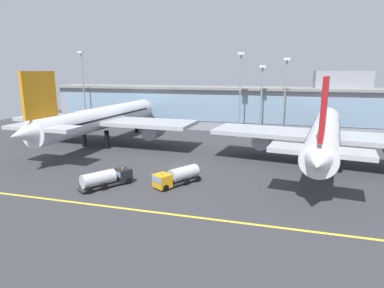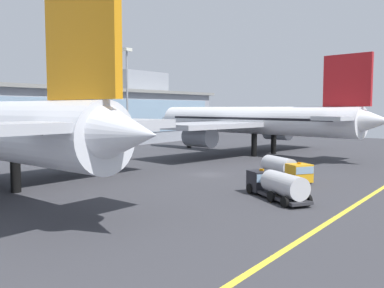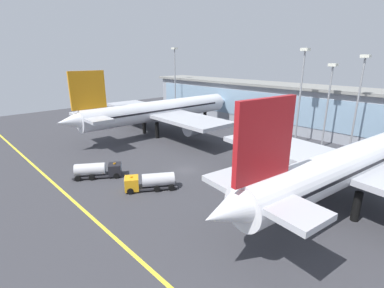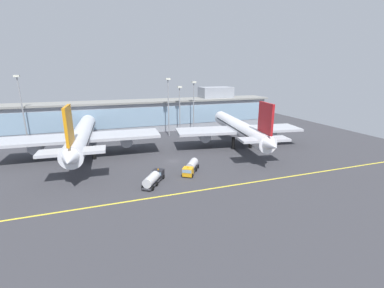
{
  "view_description": "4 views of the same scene",
  "coord_description": "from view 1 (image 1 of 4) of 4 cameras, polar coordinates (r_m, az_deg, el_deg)",
  "views": [
    {
      "loc": [
        18.82,
        -60.53,
        19.1
      ],
      "look_at": [
        0.8,
        3.83,
        3.98
      ],
      "focal_mm": 30.14,
      "sensor_mm": 36.0,
      "label": 1
    },
    {
      "loc": [
        -48.43,
        -33.32,
        9.36
      ],
      "look_at": [
        5.68,
        7.28,
        3.57
      ],
      "focal_mm": 39.35,
      "sensor_mm": 36.0,
      "label": 2
    },
    {
      "loc": [
        39.57,
        -36.1,
        22.32
      ],
      "look_at": [
        -0.86,
        2.54,
        4.86
      ],
      "focal_mm": 26.23,
      "sensor_mm": 36.0,
      "label": 3
    },
    {
      "loc": [
        -19.53,
        -74.07,
        26.93
      ],
      "look_at": [
        6.91,
        2.27,
        4.32
      ],
      "focal_mm": 24.31,
      "sensor_mm": 36.0,
      "label": 4
    }
  ],
  "objects": [
    {
      "name": "baggage_tug_near",
      "position": [
        56.55,
        -14.72,
        -5.81
      ],
      "size": [
        7.02,
        8.88,
        2.9
      ],
      "rotation": [
        0.0,
        0.0,
        0.99
      ],
      "color": "black",
      "rests_on": "ground"
    },
    {
      "name": "terminal_building",
      "position": [
        109.98,
        6.59,
        6.61
      ],
      "size": [
        123.25,
        14.0,
        19.27
      ],
      "color": "#9399A3",
      "rests_on": "ground"
    },
    {
      "name": "airliner_near_left",
      "position": [
        87.77,
        -15.67,
        4.34
      ],
      "size": [
        49.61,
        57.61,
        19.15
      ],
      "rotation": [
        0.0,
        0.0,
        1.52
      ],
      "color": "black",
      "rests_on": "ground"
    },
    {
      "name": "taxiway_centreline_stripe",
      "position": [
        46.94,
        -9.68,
        -11.45
      ],
      "size": [
        144.0,
        0.5,
        0.01
      ],
      "primitive_type": "cube",
      "color": "yellow",
      "rests_on": "ground"
    },
    {
      "name": "airliner_near_right",
      "position": [
        70.7,
        22.44,
        1.69
      ],
      "size": [
        46.98,
        55.82,
        18.43
      ],
      "rotation": [
        0.0,
        0.0,
        1.43
      ],
      "color": "black",
      "rests_on": "ground"
    },
    {
      "name": "apron_light_mast_centre",
      "position": [
        94.13,
        8.56,
        10.63
      ],
      "size": [
        1.8,
        1.8,
        24.33
      ],
      "color": "gray",
      "rests_on": "ground"
    },
    {
      "name": "fuel_tanker_truck",
      "position": [
        55.49,
        -2.81,
        -5.76
      ],
      "size": [
        6.96,
        8.91,
        2.9
      ],
      "rotation": [
        0.0,
        0.0,
        4.14
      ],
      "color": "black",
      "rests_on": "ground"
    },
    {
      "name": "ground_plane",
      "position": [
        66.21,
        -1.56,
        -4.03
      ],
      "size": [
        180.0,
        180.0,
        0.0
      ],
      "primitive_type": "plane",
      "color": "#38383D"
    },
    {
      "name": "apron_light_mast_far_east",
      "position": [
        96.72,
        12.23,
        9.37
      ],
      "size": [
        1.8,
        1.8,
        20.81
      ],
      "color": "gray",
      "rests_on": "ground"
    },
    {
      "name": "apron_light_mast_west",
      "position": [
        96.55,
        16.2,
        9.81
      ],
      "size": [
        1.8,
        1.8,
        22.78
      ],
      "color": "gray",
      "rests_on": "ground"
    },
    {
      "name": "apron_light_mast_east",
      "position": [
        118.73,
        -18.74,
        10.88
      ],
      "size": [
        1.8,
        1.8,
        25.71
      ],
      "color": "gray",
      "rests_on": "ground"
    }
  ]
}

